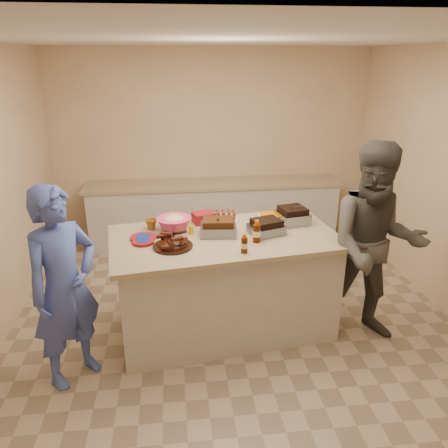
{
  "coord_description": "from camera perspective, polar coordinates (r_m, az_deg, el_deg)",
  "views": [
    {
      "loc": [
        -0.56,
        -3.75,
        2.58
      ],
      "look_at": [
        -0.11,
        0.04,
        1.1
      ],
      "focal_mm": 35.0,
      "sensor_mm": 36.0,
      "label": 1
    }
  ],
  "objects": [
    {
      "name": "rib_platter",
      "position": [
        3.87,
        -6.69,
        -3.01
      ],
      "size": [
        0.43,
        0.43,
        0.14
      ],
      "primitive_type": null,
      "rotation": [
        0.0,
        0.0,
        0.26
      ],
      "color": "#3E1106",
      "rests_on": "island"
    },
    {
      "name": "room",
      "position": [
        4.59,
        1.45,
        -13.03
      ],
      "size": [
        4.5,
        5.0,
        2.7
      ],
      "primitive_type": null,
      "color": "beige",
      "rests_on": "ground"
    },
    {
      "name": "mac_cheese_dish",
      "position": [
        4.48,
        6.53,
        0.41
      ],
      "size": [
        0.31,
        0.23,
        0.08
      ],
      "primitive_type": "cube",
      "rotation": [
        0.0,
        0.0,
        0.04
      ],
      "color": "orange",
      "rests_on": "island"
    },
    {
      "name": "roasting_pan",
      "position": [
        4.45,
        8.88,
        0.15
      ],
      "size": [
        0.33,
        0.33,
        0.11
      ],
      "primitive_type": "cube",
      "rotation": [
        0.0,
        0.0,
        0.2
      ],
      "color": "gray",
      "rests_on": "island"
    },
    {
      "name": "bbq_bottle_b",
      "position": [
        3.97,
        4.25,
        -2.34
      ],
      "size": [
        0.08,
        0.08,
        0.21
      ],
      "primitive_type": "cylinder",
      "rotation": [
        0.0,
        0.0,
        0.13
      ],
      "color": "#3B1702",
      "rests_on": "island"
    },
    {
      "name": "bbq_bottle_a",
      "position": [
        3.75,
        2.66,
        -3.73
      ],
      "size": [
        0.06,
        0.06,
        0.17
      ],
      "primitive_type": "cylinder",
      "rotation": [
        0.0,
        0.0,
        0.13
      ],
      "color": "#3B1702",
      "rests_on": "island"
    },
    {
      "name": "plate_stack_small",
      "position": [
        3.99,
        -10.49,
        -2.49
      ],
      "size": [
        0.22,
        0.22,
        0.03
      ],
      "primitive_type": "cylinder",
      "rotation": [
        0.0,
        0.0,
        0.13
      ],
      "color": "maroon",
      "rests_on": "island"
    },
    {
      "name": "coleslaw_bowl",
      "position": [
        4.23,
        -6.49,
        -0.89
      ],
      "size": [
        0.37,
        0.37,
        0.23
      ],
      "primitive_type": null,
      "rotation": [
        0.0,
        0.0,
        0.13
      ],
      "color": "#E8397D",
      "rests_on": "island"
    },
    {
      "name": "brisket_tray",
      "position": [
        4.15,
        5.54,
        -1.28
      ],
      "size": [
        0.36,
        0.33,
        0.09
      ],
      "primitive_type": "cube",
      "rotation": [
        0.0,
        0.0,
        0.33
      ],
      "color": "black",
      "rests_on": "island"
    },
    {
      "name": "guest_blue",
      "position": [
        4.19,
        -18.57,
        -18.07
      ],
      "size": [
        1.66,
        1.62,
        0.41
      ],
      "primitive_type": "imported",
      "rotation": [
        0.0,
        0.0,
        0.81
      ],
      "color": "#445BB8",
      "rests_on": "ground"
    },
    {
      "name": "pulled_pork_tray",
      "position": [
        4.11,
        -0.77,
        -1.39
      ],
      "size": [
        0.35,
        0.28,
        0.1
      ],
      "primitive_type": "cube",
      "rotation": [
        0.0,
        0.0,
        -0.08
      ],
      "color": "#47230F",
      "rests_on": "island"
    },
    {
      "name": "basket_stack",
      "position": [
        4.41,
        -2.64,
        0.19
      ],
      "size": [
        0.25,
        0.21,
        0.11
      ],
      "primitive_type": "cube",
      "rotation": [
        0.0,
        0.0,
        0.28
      ],
      "color": "maroon",
      "rests_on": "island"
    },
    {
      "name": "mustard_bottle",
      "position": [
        4.14,
        -4.28,
        -1.27
      ],
      "size": [
        0.05,
        0.05,
        0.11
      ],
      "primitive_type": "cylinder",
      "rotation": [
        0.0,
        0.0,
        0.13
      ],
      "color": "#FAC300",
      "rests_on": "island"
    },
    {
      "name": "guest_gray",
      "position": [
        4.68,
        17.65,
        -13.42
      ],
      "size": [
        1.35,
        2.07,
        0.72
      ],
      "primitive_type": "imported",
      "rotation": [
        0.0,
        0.0,
        -0.24
      ],
      "color": "#4E4B46",
      "rests_on": "ground"
    },
    {
      "name": "sauce_bowl",
      "position": [
        4.24,
        -0.86,
        -0.69
      ],
      "size": [
        0.14,
        0.06,
        0.14
      ],
      "primitive_type": "imported",
      "rotation": [
        0.0,
        0.0,
        0.13
      ],
      "color": "silver",
      "rests_on": "island"
    },
    {
      "name": "plastic_cup",
      "position": [
        4.3,
        -9.44,
        -0.67
      ],
      "size": [
        0.12,
        0.11,
        0.11
      ],
      "primitive_type": "imported",
      "rotation": [
        0.0,
        0.0,
        0.13
      ],
      "color": "brown",
      "rests_on": "island"
    },
    {
      "name": "sausage_plate",
      "position": [
        4.46,
        -0.12,
        0.46
      ],
      "size": [
        0.37,
        0.37,
        0.05
      ],
      "primitive_type": "cylinder",
      "rotation": [
        0.0,
        0.0,
        -0.16
      ],
      "color": "silver",
      "rests_on": "island"
    },
    {
      "name": "island",
      "position": [
        4.56,
        0.08,
        -13.23
      ],
      "size": [
        2.24,
        1.38,
        1.0
      ],
      "primitive_type": null,
      "rotation": [
        0.0,
        0.0,
        0.13
      ],
      "color": "beige",
      "rests_on": "ground"
    },
    {
      "name": "plate_stack_large",
      "position": [
        4.08,
        -10.52,
        -1.96
      ],
      "size": [
        0.26,
        0.26,
        0.03
      ],
      "primitive_type": "cylinder",
      "rotation": [
        0.0,
        0.0,
        0.13
      ],
      "color": "maroon",
      "rests_on": "island"
    },
    {
      "name": "back_counter",
      "position": [
        6.35,
        -1.31,
        1.57
      ],
      "size": [
        3.6,
        0.64,
        0.9
      ],
      "primitive_type": null,
      "color": "beige",
      "rests_on": "ground"
    }
  ]
}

